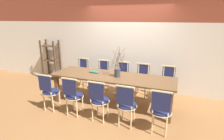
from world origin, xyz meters
The scene contains 16 objects.
ground_plane centered at (0.00, 0.00, 0.00)m, with size 16.00×16.00×0.00m, color olive.
wall_rear centered at (0.00, 1.30, 1.60)m, with size 12.00×0.06×3.20m.
dining_table centered at (0.00, 0.00, 0.68)m, with size 3.03×0.88×0.77m.
chair_near_leftend centered at (-1.27, -0.78, 0.51)m, with size 0.41×0.41×0.93m.
chair_near_left centered at (-0.63, -0.78, 0.51)m, with size 0.41×0.41×0.93m.
chair_near_center centered at (0.00, -0.78, 0.51)m, with size 0.41×0.41×0.93m.
chair_near_right centered at (0.60, -0.78, 0.51)m, with size 0.41×0.41×0.93m.
chair_near_rightend centered at (1.26, -0.78, 0.51)m, with size 0.41×0.41×0.93m.
chair_far_leftend centered at (-1.31, 0.78, 0.51)m, with size 0.41×0.41×0.93m.
chair_far_left centered at (-0.60, 0.78, 0.51)m, with size 0.41×0.41×0.93m.
chair_far_center centered at (0.01, 0.78, 0.51)m, with size 0.41×0.41×0.93m.
chair_far_right centered at (0.60, 0.78, 0.51)m, with size 0.41×0.41×0.93m.
chair_far_rightend centered at (1.28, 0.78, 0.51)m, with size 0.41×0.41×0.93m.
vase_centerpiece centered at (0.14, -0.01, 0.90)m, with size 0.37×0.33×0.72m.
book_stack centered at (-0.52, 0.12, 0.79)m, with size 0.26×0.18×0.03m.
shelving_rack centered at (-2.70, 1.07, 0.70)m, with size 0.59×0.33×1.41m.
Camera 1 is at (1.43, -3.79, 2.13)m, focal length 28.00 mm.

